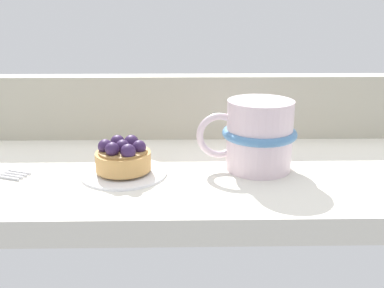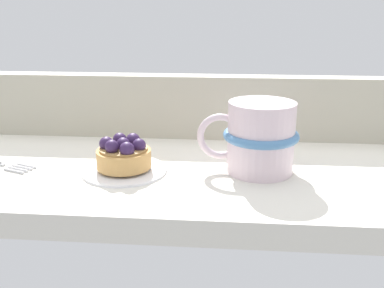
{
  "view_description": "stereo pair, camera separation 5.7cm",
  "coord_description": "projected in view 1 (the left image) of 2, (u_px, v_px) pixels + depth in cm",
  "views": [
    {
      "loc": [
        1.67,
        -56.81,
        21.38
      ],
      "look_at": [
        2.71,
        -2.05,
        3.79
      ],
      "focal_mm": 41.63,
      "sensor_mm": 36.0,
      "label": 1
    },
    {
      "loc": [
        7.42,
        -56.62,
        21.38
      ],
      "look_at": [
        2.71,
        -2.05,
        3.79
      ],
      "focal_mm": 41.63,
      "sensor_mm": 36.0,
      "label": 2
    }
  ],
  "objects": [
    {
      "name": "ground_plane",
      "position": [
        172.0,
        177.0,
        0.61
      ],
      "size": [
        77.6,
        31.64,
        3.13
      ],
      "primitive_type": "cube",
      "color": "silver"
    },
    {
      "name": "window_rail_back",
      "position": [
        173.0,
        107.0,
        0.72
      ],
      "size": [
        76.05,
        3.67,
        10.13
      ],
      "primitive_type": "cube",
      "color": "#B2AD99",
      "rests_on": "ground_plane"
    },
    {
      "name": "dessert_plate",
      "position": [
        124.0,
        172.0,
        0.58
      ],
      "size": [
        11.13,
        11.13,
        0.69
      ],
      "color": "white",
      "rests_on": "ground_plane"
    },
    {
      "name": "coffee_mug",
      "position": [
        258.0,
        135.0,
        0.58
      ],
      "size": [
        13.17,
        9.78,
        9.32
      ],
      "color": "silver",
      "rests_on": "ground_plane"
    },
    {
      "name": "raspberry_tart",
      "position": [
        123.0,
        156.0,
        0.57
      ],
      "size": [
        7.11,
        7.11,
        4.16
      ],
      "color": "tan",
      "rests_on": "dessert_plate"
    }
  ]
}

